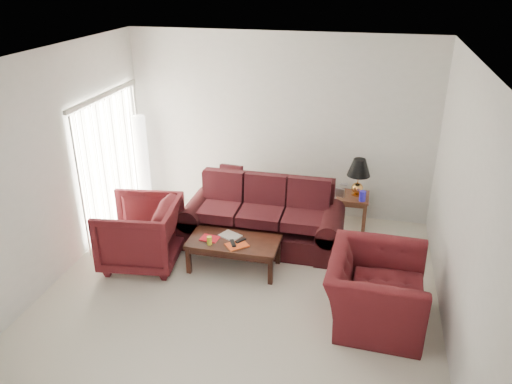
{
  "coord_description": "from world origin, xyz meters",
  "views": [
    {
      "loc": [
        1.44,
        -5.23,
        3.9
      ],
      "look_at": [
        0.0,
        0.85,
        1.05
      ],
      "focal_mm": 35.0,
      "sensor_mm": 36.0,
      "label": 1
    }
  ],
  "objects_px": {
    "end_table": "(352,211)",
    "coffee_table": "(234,254)",
    "sofa": "(262,215)",
    "floor_lamp": "(142,161)",
    "armchair_left": "(140,233)",
    "armchair_right": "(376,290)"
  },
  "relations": [
    {
      "from": "floor_lamp",
      "to": "armchair_left",
      "type": "distance_m",
      "value": 1.97
    },
    {
      "from": "armchair_left",
      "to": "armchair_right",
      "type": "relative_size",
      "value": 0.82
    },
    {
      "from": "armchair_right",
      "to": "coffee_table",
      "type": "xyz_separation_m",
      "value": [
        -1.93,
        0.68,
        -0.2
      ]
    },
    {
      "from": "end_table",
      "to": "armchair_right",
      "type": "distance_m",
      "value": 2.36
    },
    {
      "from": "end_table",
      "to": "coffee_table",
      "type": "bearing_deg",
      "value": -132.91
    },
    {
      "from": "floor_lamp",
      "to": "armchair_right",
      "type": "xyz_separation_m",
      "value": [
        4.01,
        -2.29,
        -0.41
      ]
    },
    {
      "from": "armchair_left",
      "to": "armchair_right",
      "type": "height_order",
      "value": "armchair_left"
    },
    {
      "from": "end_table",
      "to": "floor_lamp",
      "type": "bearing_deg",
      "value": -179.56
    },
    {
      "from": "sofa",
      "to": "floor_lamp",
      "type": "distance_m",
      "value": 2.5
    },
    {
      "from": "floor_lamp",
      "to": "armchair_left",
      "type": "bearing_deg",
      "value": -66.6
    },
    {
      "from": "coffee_table",
      "to": "sofa",
      "type": "bearing_deg",
      "value": 83.29
    },
    {
      "from": "armchair_right",
      "to": "sofa",
      "type": "bearing_deg",
      "value": 52.26
    },
    {
      "from": "sofa",
      "to": "armchair_left",
      "type": "bearing_deg",
      "value": -150.75
    },
    {
      "from": "sofa",
      "to": "end_table",
      "type": "xyz_separation_m",
      "value": [
        1.29,
        0.9,
        -0.21
      ]
    },
    {
      "from": "end_table",
      "to": "coffee_table",
      "type": "distance_m",
      "value": 2.24
    },
    {
      "from": "sofa",
      "to": "floor_lamp",
      "type": "relative_size",
      "value": 1.45
    },
    {
      "from": "sofa",
      "to": "armchair_left",
      "type": "xyz_separation_m",
      "value": [
        -1.55,
        -0.91,
        -0.01
      ]
    },
    {
      "from": "end_table",
      "to": "armchair_left",
      "type": "height_order",
      "value": "armchair_left"
    },
    {
      "from": "sofa",
      "to": "end_table",
      "type": "height_order",
      "value": "sofa"
    },
    {
      "from": "floor_lamp",
      "to": "coffee_table",
      "type": "relative_size",
      "value": 1.31
    },
    {
      "from": "sofa",
      "to": "coffee_table",
      "type": "height_order",
      "value": "sofa"
    },
    {
      "from": "sofa",
      "to": "armchair_left",
      "type": "relative_size",
      "value": 2.28
    }
  ]
}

